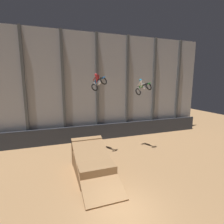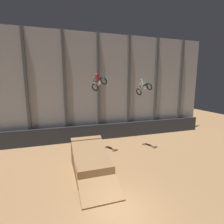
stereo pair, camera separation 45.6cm
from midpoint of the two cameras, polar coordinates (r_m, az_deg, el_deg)
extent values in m
plane|color=#9E754C|center=(10.66, 3.83, -29.45)|extent=(60.00, 60.00, 0.00)
cube|color=#A3A8B2|center=(20.25, -9.18, 7.85)|extent=(32.00, 0.12, 12.11)
cube|color=#4C5156|center=(19.98, -25.58, 6.98)|extent=(0.28, 0.28, 12.11)
cube|color=#4C5156|center=(19.85, -14.56, 7.62)|extent=(0.28, 0.28, 12.11)
cube|color=#4C5156|center=(20.44, -3.78, 7.97)|extent=(0.28, 0.28, 12.11)
cube|color=#4C5156|center=(21.69, 6.10, 8.05)|extent=(0.28, 0.28, 12.11)
cube|color=#4C5156|center=(23.49, 14.68, 7.93)|extent=(0.28, 0.28, 12.11)
cube|color=#4C5156|center=(25.73, 21.89, 7.69)|extent=(0.28, 0.28, 12.11)
cube|color=#2D333D|center=(20.25, -8.39, -6.96)|extent=(31.36, 0.20, 1.81)
cube|color=#966F48|center=(13.71, -5.91, -16.67)|extent=(2.46, 4.05, 1.26)
cube|color=olive|center=(15.13, -7.39, -12.32)|extent=(2.51, 0.50, 2.10)
cube|color=#9E754C|center=(12.77, -5.09, -16.67)|extent=(2.51, 5.85, 2.29)
torus|color=black|center=(16.59, -4.78, 8.05)|extent=(0.84, 0.68, 0.71)
torus|color=black|center=(15.61, -1.89, 10.15)|extent=(0.84, 0.68, 0.71)
cube|color=#B7B7BC|center=(16.10, -3.40, 9.53)|extent=(0.41, 0.61, 0.47)
cube|color=blue|center=(16.28, -3.95, 9.91)|extent=(0.39, 0.54, 0.40)
cube|color=black|center=(16.01, -3.15, 10.60)|extent=(0.38, 0.57, 0.35)
cube|color=blue|center=(15.63, -1.95, 11.17)|extent=(0.28, 0.38, 0.21)
cylinder|color=#B7B7BC|center=(16.54, -4.67, 9.06)|extent=(0.24, 0.42, 0.41)
cylinder|color=black|center=(16.59, -4.82, 9.87)|extent=(0.45, 0.53, 0.04)
cube|color=maroon|center=(16.24, -3.85, 11.17)|extent=(0.36, 0.34, 0.52)
sphere|color=red|center=(16.43, -4.37, 12.01)|extent=(0.38, 0.42, 0.35)
cylinder|color=maroon|center=(16.12, -4.04, 10.25)|extent=(0.23, 0.32, 0.42)
cylinder|color=maroon|center=(16.27, -3.37, 10.26)|extent=(0.23, 0.32, 0.42)
cylinder|color=maroon|center=(16.32, -4.80, 10.86)|extent=(0.25, 0.42, 0.43)
cylinder|color=maroon|center=(16.52, -3.91, 10.86)|extent=(0.25, 0.42, 0.43)
torus|color=black|center=(17.74, 9.52, 6.54)|extent=(0.82, 0.62, 0.72)
torus|color=black|center=(16.89, 12.88, 8.09)|extent=(0.82, 0.62, 0.72)
cube|color=#B7B7BC|center=(17.30, 11.17, 7.73)|extent=(0.38, 0.61, 0.46)
cube|color=green|center=(17.45, 10.59, 8.16)|extent=(0.37, 0.54, 0.39)
cube|color=black|center=(17.21, 11.54, 8.68)|extent=(0.35, 0.58, 0.33)
cube|color=green|center=(16.89, 12.90, 9.04)|extent=(0.26, 0.38, 0.19)
cylinder|color=#B7B7BC|center=(17.68, 9.73, 7.47)|extent=(0.21, 0.42, 0.43)
cylinder|color=black|center=(17.71, 9.62, 8.24)|extent=(0.50, 0.48, 0.04)
cube|color=silver|center=(17.40, 10.81, 9.31)|extent=(0.34, 0.31, 0.51)
sphere|color=#2393CC|center=(17.54, 10.29, 10.17)|extent=(0.36, 0.41, 0.34)
cylinder|color=silver|center=(17.28, 10.63, 8.44)|extent=(0.22, 0.34, 0.41)
cylinder|color=silver|center=(17.46, 11.15, 8.44)|extent=(0.22, 0.34, 0.41)
cylinder|color=silver|center=(17.43, 9.87, 9.10)|extent=(0.23, 0.44, 0.41)
cylinder|color=silver|center=(17.67, 10.56, 9.09)|extent=(0.23, 0.44, 0.41)
camera|label=1|loc=(0.23, -89.17, 0.15)|focal=28.00mm
camera|label=2|loc=(0.23, 90.83, -0.15)|focal=28.00mm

